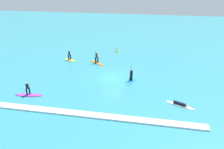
# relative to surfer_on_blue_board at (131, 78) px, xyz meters

# --- Properties ---
(ground_plane) EXTENTS (120.00, 120.00, 0.00)m
(ground_plane) POSITION_rel_surfer_on_blue_board_xyz_m (-2.77, 0.67, -0.44)
(ground_plane) COLOR teal
(ground_plane) RESTS_ON ground
(surfer_on_blue_board) EXTENTS (1.67, 2.87, 2.29)m
(surfer_on_blue_board) POSITION_rel_surfer_on_blue_board_xyz_m (0.00, 0.00, 0.00)
(surfer_on_blue_board) COLOR #1E8CD1
(surfer_on_blue_board) RESTS_ON ground_plane
(surfer_on_white_board) EXTENTS (3.20, 1.92, 0.41)m
(surfer_on_white_board) POSITION_rel_surfer_on_blue_board_xyz_m (5.94, -5.15, -0.30)
(surfer_on_white_board) COLOR white
(surfer_on_white_board) RESTS_ON ground_plane
(surfer_on_purple_board) EXTENTS (3.36, 1.19, 1.72)m
(surfer_on_purple_board) POSITION_rel_surfer_on_blue_board_xyz_m (-11.65, -6.13, -0.09)
(surfer_on_purple_board) COLOR purple
(surfer_on_purple_board) RESTS_ON ground_plane
(surfer_on_orange_board) EXTENTS (2.93, 2.45, 2.31)m
(surfer_on_orange_board) POSITION_rel_surfer_on_blue_board_xyz_m (-6.32, 5.88, 0.01)
(surfer_on_orange_board) COLOR orange
(surfer_on_orange_board) RESTS_ON ground_plane
(surfer_on_yellow_board) EXTENTS (2.52, 1.82, 1.80)m
(surfer_on_yellow_board) POSITION_rel_surfer_on_blue_board_xyz_m (-11.21, 6.38, -0.04)
(surfer_on_yellow_board) COLOR yellow
(surfer_on_yellow_board) RESTS_ON ground_plane
(marker_buoy) EXTENTS (0.46, 0.46, 1.08)m
(marker_buoy) POSITION_rel_surfer_on_blue_board_xyz_m (-4.04, 12.57, -0.29)
(marker_buoy) COLOR yellow
(marker_buoy) RESTS_ON ground_plane
(wave_crest) EXTENTS (21.99, 0.90, 0.18)m
(wave_crest) POSITION_rel_surfer_on_blue_board_xyz_m (-2.77, -8.85, -0.35)
(wave_crest) COLOR white
(wave_crest) RESTS_ON ground_plane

